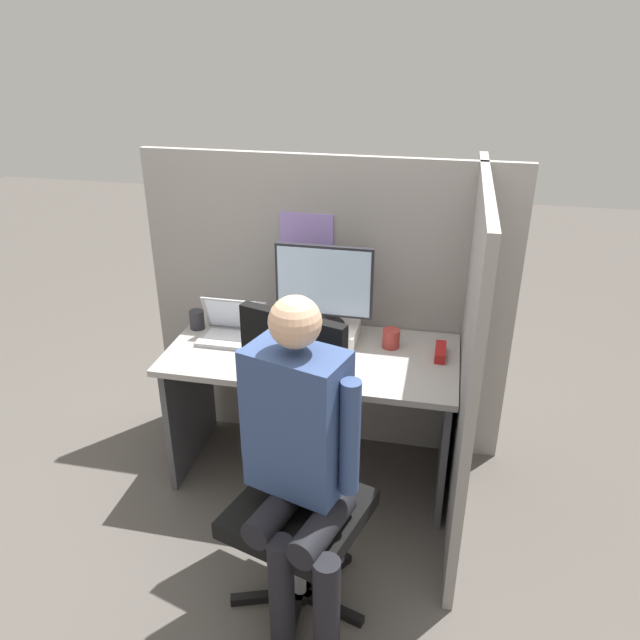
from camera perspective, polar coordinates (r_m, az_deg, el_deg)
ground_plane at (r=3.09m, az=-2.05°, el=-17.48°), size 12.00×12.00×0.00m
cubicle_panel_back at (r=3.20m, az=0.63°, el=1.14°), size 1.86×0.05×1.56m
cubicle_panel_right at (r=2.78m, az=13.29°, el=-3.68°), size 0.04×1.28×1.56m
desk at (r=3.02m, az=-0.71°, el=-5.89°), size 1.36×0.65×0.71m
paper_box at (r=3.03m, az=0.34°, el=-1.13°), size 0.33×0.23×0.07m
monitor at (r=2.93m, az=0.36°, el=3.12°), size 0.46×0.20×0.40m
laptop at (r=3.05m, az=-7.84°, el=-1.02°), size 0.33×0.20×0.21m
mouse at (r=2.85m, az=-4.26°, el=-3.48°), size 0.06×0.05×0.03m
stapler at (r=2.93m, az=10.95°, el=-2.90°), size 0.05×0.16×0.05m
carrot_toy at (r=2.69m, az=1.53°, el=-5.18°), size 0.04×0.16×0.04m
office_chair at (r=2.45m, az=-2.16°, el=-13.14°), size 0.58×0.62×1.15m
person at (r=2.20m, az=-2.01°, el=-12.00°), size 0.46×0.48×1.33m
coffee_mug at (r=2.97m, az=6.51°, el=-1.69°), size 0.08×0.08×0.09m
pen_cup at (r=3.19m, az=-11.19°, el=0.04°), size 0.07×0.07×0.10m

